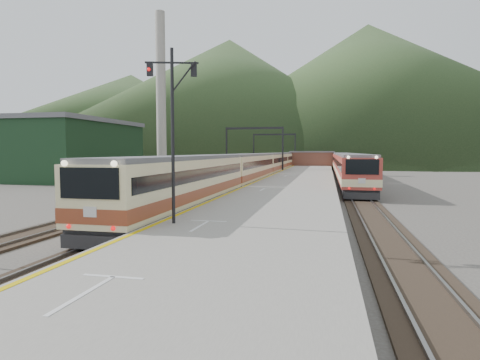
# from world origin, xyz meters

# --- Properties ---
(ground) EXTENTS (400.00, 400.00, 0.00)m
(ground) POSITION_xyz_m (0.00, 0.00, 0.00)
(ground) COLOR #47423D
(ground) RESTS_ON ground
(track_main) EXTENTS (2.60, 200.00, 0.23)m
(track_main) POSITION_xyz_m (0.00, 40.00, 0.07)
(track_main) COLOR black
(track_main) RESTS_ON ground
(track_far) EXTENTS (2.60, 200.00, 0.23)m
(track_far) POSITION_xyz_m (-5.00, 40.00, 0.07)
(track_far) COLOR black
(track_far) RESTS_ON ground
(track_second) EXTENTS (2.60, 200.00, 0.23)m
(track_second) POSITION_xyz_m (11.50, 40.00, 0.07)
(track_second) COLOR black
(track_second) RESTS_ON ground
(platform) EXTENTS (8.00, 100.00, 1.00)m
(platform) POSITION_xyz_m (5.60, 38.00, 0.50)
(platform) COLOR gray
(platform) RESTS_ON ground
(gantry_near) EXTENTS (9.55, 0.25, 8.00)m
(gantry_near) POSITION_xyz_m (-2.85, 55.00, 5.59)
(gantry_near) COLOR black
(gantry_near) RESTS_ON ground
(gantry_far) EXTENTS (9.55, 0.25, 8.00)m
(gantry_far) POSITION_xyz_m (-2.85, 80.00, 5.59)
(gantry_far) COLOR black
(gantry_far) RESTS_ON ground
(warehouse) EXTENTS (14.50, 20.50, 8.60)m
(warehouse) POSITION_xyz_m (-28.00, 42.00, 4.32)
(warehouse) COLOR black
(warehouse) RESTS_ON ground
(smokestack) EXTENTS (1.80, 1.80, 30.00)m
(smokestack) POSITION_xyz_m (-22.00, 62.00, 15.00)
(smokestack) COLOR #9E998E
(smokestack) RESTS_ON ground
(station_shed) EXTENTS (9.40, 4.40, 3.10)m
(station_shed) POSITION_xyz_m (5.60, 78.00, 2.57)
(station_shed) COLOR brown
(station_shed) RESTS_ON platform
(hill_a) EXTENTS (180.00, 180.00, 60.00)m
(hill_a) POSITION_xyz_m (-40.00, 190.00, 30.00)
(hill_a) COLOR #2B4523
(hill_a) RESTS_ON ground
(hill_b) EXTENTS (220.00, 220.00, 75.00)m
(hill_b) POSITION_xyz_m (30.00, 230.00, 37.50)
(hill_b) COLOR #2B4523
(hill_b) RESTS_ON ground
(hill_d) EXTENTS (200.00, 200.00, 55.00)m
(hill_d) POSITION_xyz_m (-120.00, 240.00, 27.50)
(hill_d) COLOR #2B4523
(hill_d) RESTS_ON ground
(main_train) EXTENTS (3.02, 82.82, 3.69)m
(main_train) POSITION_xyz_m (0.00, 45.59, 2.08)
(main_train) COLOR beige
(main_train) RESTS_ON track_main
(second_train) EXTENTS (3.07, 62.98, 3.75)m
(second_train) POSITION_xyz_m (11.50, 54.65, 2.11)
(second_train) COLOR #AD392F
(second_train) RESTS_ON track_second
(signal_mast) EXTENTS (2.13, 0.74, 7.29)m
(signal_mast) POSITION_xyz_m (2.51, 6.38, 5.43)
(signal_mast) COLOR black
(signal_mast) RESTS_ON platform
(short_signal_b) EXTENTS (0.22, 0.16, 2.27)m
(short_signal_b) POSITION_xyz_m (-2.18, 32.37, 1.46)
(short_signal_b) COLOR black
(short_signal_b) RESTS_ON ground
(short_signal_c) EXTENTS (0.22, 0.16, 2.27)m
(short_signal_c) POSITION_xyz_m (-7.96, 21.67, 1.46)
(short_signal_c) COLOR black
(short_signal_c) RESTS_ON ground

